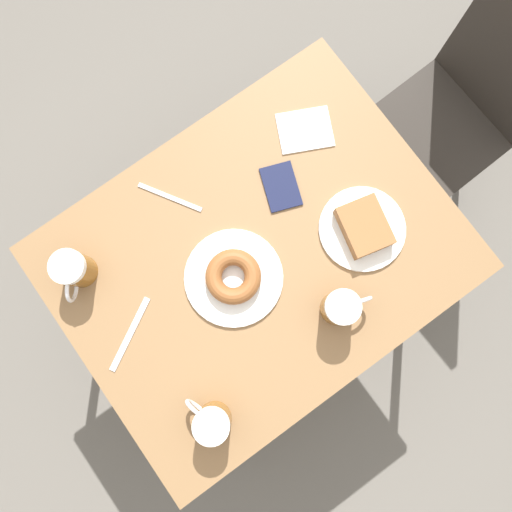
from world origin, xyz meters
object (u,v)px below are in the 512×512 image
(napkin_folded, at_px, (305,130))
(knife, at_px, (130,334))
(fork, at_px, (170,197))
(beer_mug_center, at_px, (74,270))
(beer_mug_right, at_px, (212,422))
(plate_with_donut, at_px, (233,277))
(chair, at_px, (468,104))
(plate_with_cake, at_px, (363,228))
(passport_near_edge, at_px, (281,187))
(beer_mug_left, at_px, (341,307))

(napkin_folded, distance_m, knife, 0.72)
(napkin_folded, xyz_separation_m, fork, (-0.06, -0.41, -0.00))
(beer_mug_center, distance_m, fork, 0.31)
(fork, height_order, knife, same)
(beer_mug_center, bearing_deg, napkin_folded, 87.82)
(beer_mug_right, bearing_deg, napkin_folded, 126.76)
(plate_with_donut, bearing_deg, chair, 92.62)
(plate_with_donut, bearing_deg, plate_with_cake, 75.26)
(plate_with_donut, distance_m, beer_mug_center, 0.40)
(plate_with_donut, height_order, napkin_folded, plate_with_donut)
(beer_mug_right, distance_m, passport_near_edge, 0.63)
(chair, distance_m, plate_with_donut, 0.97)
(beer_mug_left, bearing_deg, beer_mug_center, -133.67)
(beer_mug_left, relative_size, beer_mug_center, 1.11)
(beer_mug_center, relative_size, passport_near_edge, 0.77)
(plate_with_donut, bearing_deg, napkin_folded, 118.97)
(chair, height_order, plate_with_cake, chair)
(passport_near_edge, bearing_deg, plate_with_cake, 25.95)
(knife, bearing_deg, napkin_folded, 104.55)
(plate_with_donut, relative_size, beer_mug_right, 2.03)
(napkin_folded, bearing_deg, beer_mug_left, -26.66)
(chair, relative_size, beer_mug_center, 7.78)
(beer_mug_center, distance_m, knife, 0.21)
(plate_with_donut, relative_size, knife, 1.40)
(plate_with_donut, distance_m, beer_mug_left, 0.28)
(beer_mug_left, bearing_deg, knife, -118.72)
(plate_with_cake, distance_m, beer_mug_center, 0.75)
(beer_mug_right, distance_m, napkin_folded, 0.80)
(plate_with_donut, height_order, beer_mug_left, beer_mug_left)
(chair, bearing_deg, passport_near_edge, -99.10)
(fork, xyz_separation_m, passport_near_edge, (0.15, 0.26, 0.00))
(beer_mug_left, xyz_separation_m, napkin_folded, (-0.44, 0.22, -0.05))
(plate_with_cake, relative_size, beer_mug_left, 1.83)
(beer_mug_right, relative_size, fork, 0.78)
(passport_near_edge, bearing_deg, napkin_folded, 121.62)
(beer_mug_left, xyz_separation_m, beer_mug_right, (0.04, -0.42, 0.00))
(chair, relative_size, beer_mug_left, 7.03)
(beer_mug_left, distance_m, knife, 0.54)
(plate_with_donut, height_order, fork, plate_with_donut)
(knife, bearing_deg, beer_mug_left, 61.28)
(beer_mug_center, xyz_separation_m, fork, (-0.03, 0.30, -0.06))
(chair, xyz_separation_m, knife, (0.01, -1.24, 0.21))
(beer_mug_left, bearing_deg, passport_near_edge, 168.21)
(chair, distance_m, plate_with_cake, 0.65)
(knife, height_order, passport_near_edge, passport_near_edge)
(napkin_folded, height_order, knife, napkin_folded)
(plate_with_donut, bearing_deg, knife, -97.10)
(beer_mug_center, distance_m, passport_near_edge, 0.58)
(beer_mug_center, bearing_deg, plate_with_cake, 63.22)
(plate_with_cake, relative_size, passport_near_edge, 1.55)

